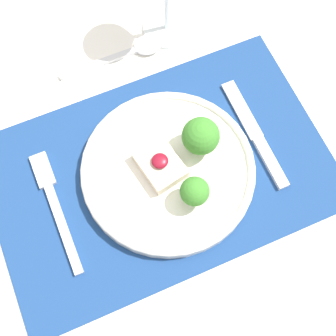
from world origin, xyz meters
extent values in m
plane|color=gray|center=(0.00, 0.00, 0.00)|extent=(8.00, 8.00, 0.00)
cube|color=white|center=(0.00, 0.00, 0.73)|extent=(1.36, 1.27, 0.03)
cube|color=navy|center=(0.00, 0.00, 0.74)|extent=(0.48, 0.31, 0.00)
cylinder|color=silver|center=(0.01, -0.01, 0.75)|extent=(0.24, 0.24, 0.02)
torus|color=silver|center=(0.01, -0.01, 0.76)|extent=(0.24, 0.24, 0.01)
cube|color=beige|center=(0.00, 0.00, 0.77)|extent=(0.06, 0.08, 0.02)
ellipsoid|color=maroon|center=(0.00, 0.00, 0.79)|extent=(0.02, 0.02, 0.01)
cylinder|color=#84B256|center=(0.02, -0.06, 0.77)|extent=(0.01, 0.01, 0.02)
sphere|color=#387A28|center=(0.02, -0.06, 0.79)|extent=(0.04, 0.04, 0.04)
cylinder|color=#84B256|center=(0.06, 0.01, 0.77)|extent=(0.01, 0.01, 0.02)
sphere|color=#387A28|center=(0.06, 0.01, 0.80)|extent=(0.05, 0.05, 0.05)
cube|color=silver|center=(-0.15, -0.03, 0.75)|extent=(0.01, 0.13, 0.01)
cube|color=silver|center=(-0.15, 0.07, 0.75)|extent=(0.02, 0.05, 0.01)
cube|color=silver|center=(0.15, -0.05, 0.75)|extent=(0.02, 0.08, 0.01)
cube|color=silver|center=(0.15, 0.04, 0.75)|extent=(0.02, 0.10, 0.00)
cube|color=silver|center=(-0.02, 0.20, 0.75)|extent=(0.13, 0.01, 0.01)
ellipsoid|color=silver|center=(0.06, 0.20, 0.75)|extent=(0.04, 0.04, 0.01)
cylinder|color=white|center=(0.11, 0.22, 0.74)|extent=(0.08, 0.08, 0.01)
cylinder|color=white|center=(0.11, 0.22, 0.79)|extent=(0.01, 0.01, 0.09)
camera|label=1|loc=(-0.08, -0.22, 1.37)|focal=50.00mm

